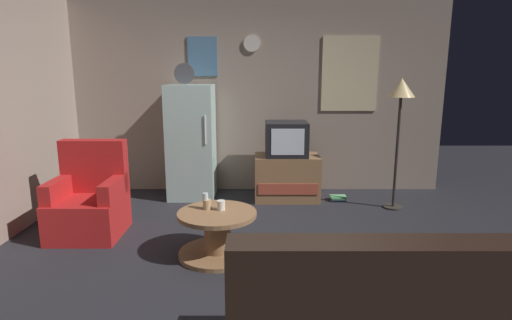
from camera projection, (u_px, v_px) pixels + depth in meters
name	position (u px, v px, depth m)	size (l,w,h in m)	color
ground_plane	(255.00, 264.00, 3.65)	(12.00, 12.00, 0.00)	#232328
wall_with_art	(255.00, 91.00, 5.75)	(5.20, 0.12, 2.79)	gray
fridge	(190.00, 142.00, 5.50)	(0.60, 0.62, 1.77)	silver
tv_stand	(285.00, 177.00, 5.48)	(0.84, 0.53, 0.59)	#8E6642
crt_tv	(285.00, 139.00, 5.37)	(0.54, 0.51, 0.44)	black
standing_lamp	(399.00, 98.00, 4.90)	(0.32, 0.32, 1.59)	#332D28
coffee_table	(216.00, 234.00, 3.79)	(0.72, 0.72, 0.42)	#8E6642
wine_glass	(204.00, 201.00, 3.81)	(0.05, 0.05, 0.15)	silver
mug_ceramic_white	(219.00, 205.00, 3.79)	(0.08, 0.08, 0.09)	silver
mug_ceramic_tan	(206.00, 205.00, 3.81)	(0.08, 0.08, 0.09)	tan
armchair	(88.00, 202.00, 4.28)	(0.68, 0.68, 0.96)	red
book_stack	(336.00, 198.00, 5.46)	(0.21, 0.18, 0.07)	#394589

